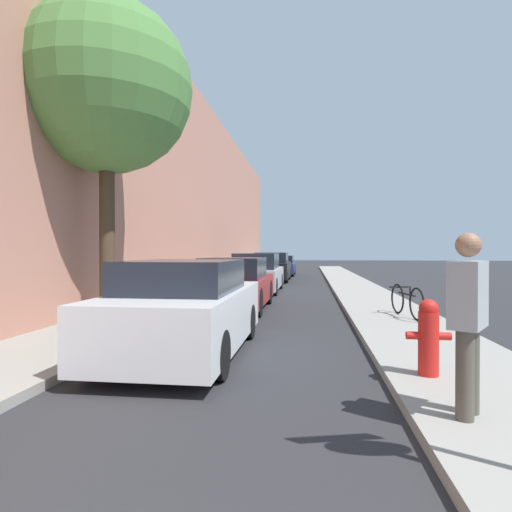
# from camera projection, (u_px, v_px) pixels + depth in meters

# --- Properties ---
(ground_plane) EXTENTS (120.00, 120.00, 0.00)m
(ground_plane) POSITION_uv_depth(u_px,v_px,m) (282.00, 293.00, 15.46)
(ground_plane) COLOR #28282B
(sidewalk_left) EXTENTS (2.00, 52.00, 0.12)m
(sidewalk_left) POSITION_uv_depth(u_px,v_px,m) (206.00, 291.00, 15.83)
(sidewalk_left) COLOR gray
(sidewalk_left) RESTS_ON ground
(sidewalk_right) EXTENTS (2.00, 52.00, 0.12)m
(sidewalk_right) POSITION_uv_depth(u_px,v_px,m) (362.00, 293.00, 15.09)
(sidewalk_right) COLOR gray
(sidewalk_right) RESTS_ON ground
(building_facade_left) EXTENTS (0.70, 52.00, 8.74)m
(building_facade_left) POSITION_uv_depth(u_px,v_px,m) (171.00, 178.00, 15.96)
(building_facade_left) COLOR tan
(building_facade_left) RESTS_ON ground
(parked_car_white) EXTENTS (1.71, 3.93, 1.42)m
(parked_car_white) POSITION_uv_depth(u_px,v_px,m) (186.00, 309.00, 6.30)
(parked_car_white) COLOR black
(parked_car_white) RESTS_ON ground
(parked_car_red) EXTENTS (1.72, 4.04, 1.39)m
(parked_car_red) POSITION_uv_depth(u_px,v_px,m) (235.00, 285.00, 11.20)
(parked_car_red) COLOR black
(parked_car_red) RESTS_ON ground
(parked_car_silver) EXTENTS (1.74, 4.53, 1.48)m
(parked_car_silver) POSITION_uv_depth(u_px,v_px,m) (257.00, 274.00, 16.12)
(parked_car_silver) COLOR black
(parked_car_silver) RESTS_ON ground
(parked_car_black) EXTENTS (1.80, 4.40, 1.50)m
(parked_car_black) POSITION_uv_depth(u_px,v_px,m) (272.00, 267.00, 21.98)
(parked_car_black) COLOR black
(parked_car_black) RESTS_ON ground
(parked_car_navy) EXTENTS (1.73, 4.53, 1.29)m
(parked_car_navy) POSITION_uv_depth(u_px,v_px,m) (281.00, 266.00, 27.26)
(parked_car_navy) COLOR black
(parked_car_navy) RESTS_ON ground
(street_tree_near) EXTENTS (3.55, 3.55, 6.63)m
(street_tree_near) POSITION_uv_depth(u_px,v_px,m) (107.00, 88.00, 8.71)
(street_tree_near) COLOR #423323
(street_tree_near) RESTS_ON sidewalk_left
(fire_hydrant) EXTENTS (0.49, 0.23, 0.88)m
(fire_hydrant) POSITION_uv_depth(u_px,v_px,m) (428.00, 336.00, 4.83)
(fire_hydrant) COLOR red
(fire_hydrant) RESTS_ON sidewalk_right
(pedestrian) EXTENTS (0.45, 0.52, 1.59)m
(pedestrian) POSITION_uv_depth(u_px,v_px,m) (468.00, 314.00, 3.62)
(pedestrian) COLOR #4C473D
(pedestrian) RESTS_ON sidewalk_right
(bicycle) EXTENTS (0.48, 1.66, 0.69)m
(bicycle) POSITION_uv_depth(u_px,v_px,m) (406.00, 301.00, 9.17)
(bicycle) COLOR black
(bicycle) RESTS_ON sidewalk_right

